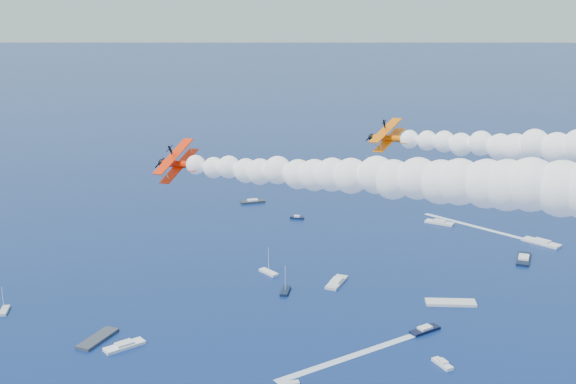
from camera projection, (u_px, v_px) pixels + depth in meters
The scene contains 4 objects.
biplane_lead at pixel (390, 138), 108.89m from camera, with size 6.86×7.69×4.63m, color orange, non-canonical shape.
biplane_trail at pixel (180, 164), 103.09m from camera, with size 7.17×8.05×4.85m, color #FF2805, non-canonical shape.
smoke_trail_trail at pixel (427, 179), 84.58m from camera, with size 72.15×8.28×12.66m, color white, non-canonical shape.
spectator_boats at pixel (431, 298), 195.85m from camera, with size 234.08×170.49×0.70m.
Camera 1 is at (61.06, -56.75, 79.86)m, focal length 47.10 mm.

